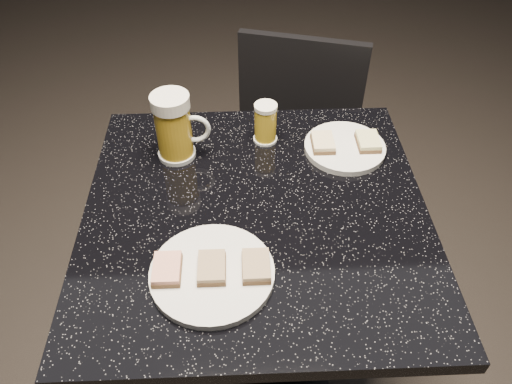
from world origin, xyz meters
TOP-DOWN VIEW (x-y plane):
  - floor at (0.00, 0.00)m, footprint 6.00×6.00m
  - plate_large at (-0.09, -0.16)m, footprint 0.22×0.22m
  - plate_small at (0.21, 0.18)m, footprint 0.19×0.19m
  - table at (0.00, 0.00)m, footprint 0.70×0.70m
  - beer_mug at (-0.17, 0.18)m, footprint 0.12×0.09m
  - beer_tumbler at (0.03, 0.23)m, footprint 0.06×0.06m
  - chair at (0.12, 0.44)m, footprint 0.45×0.45m
  - canapes_on_plate_large at (-0.09, -0.16)m, footprint 0.21×0.07m
  - canapes_on_plate_small at (0.21, 0.18)m, footprint 0.15×0.07m

SIDE VIEW (x-z plane):
  - floor at x=0.00m, z-range 0.00..0.00m
  - chair at x=0.12m, z-range 0.07..0.92m
  - table at x=0.00m, z-range 0.13..0.88m
  - plate_large at x=-0.09m, z-range 0.75..0.76m
  - plate_small at x=0.21m, z-range 0.75..0.76m
  - canapes_on_plate_large at x=-0.09m, z-range 0.76..0.78m
  - canapes_on_plate_small at x=0.21m, z-range 0.76..0.78m
  - beer_tumbler at x=0.03m, z-range 0.75..0.85m
  - beer_mug at x=-0.17m, z-range 0.75..0.91m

